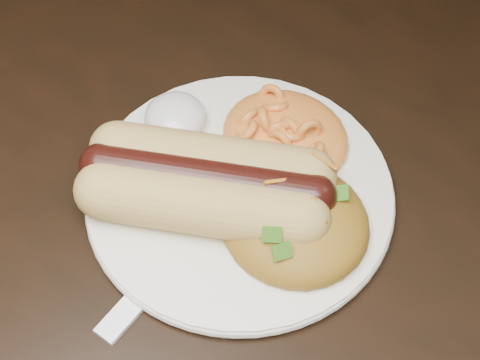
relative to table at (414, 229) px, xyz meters
The scene contains 7 objects.
table is the anchor object (origin of this frame).
plate 0.18m from the table, 128.25° to the right, with size 0.21×0.21×0.01m, color white.
hotdog 0.21m from the table, 126.71° to the right, with size 0.14×0.13×0.04m.
mac_and_cheese 0.16m from the table, 146.07° to the right, with size 0.09×0.08×0.04m, color #EE9B41.
sour_cream 0.22m from the table, 148.16° to the right, with size 0.04×0.04×0.03m, color silver.
taco_salad 0.17m from the table, 110.32° to the right, with size 0.10×0.09×0.04m.
fork 0.24m from the table, 114.72° to the right, with size 0.02×0.14×0.00m, color white.
Camera 1 is at (0.09, -0.33, 1.17)m, focal length 55.00 mm.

